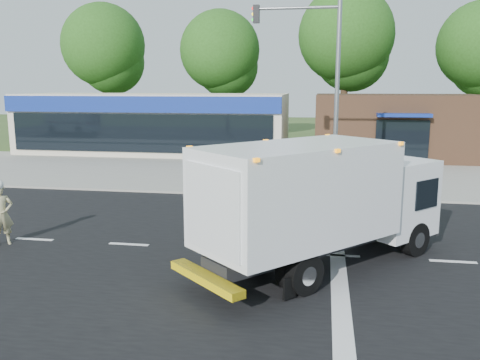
{
  "coord_description": "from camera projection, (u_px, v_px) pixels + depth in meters",
  "views": [
    {
      "loc": [
        2.54,
        -13.5,
        4.61
      ],
      "look_at": [
        0.01,
        1.74,
        1.7
      ],
      "focal_mm": 38.0,
      "sensor_mm": 36.0,
      "label": 1
    }
  ],
  "objects": [
    {
      "name": "ground",
      "position": [
        230.0,
        250.0,
        14.35
      ],
      "size": [
        120.0,
        120.0,
        0.0
      ],
      "primitive_type": "plane",
      "color": "#385123",
      "rests_on": "ground"
    },
    {
      "name": "road_asphalt",
      "position": [
        230.0,
        250.0,
        14.35
      ],
      "size": [
        60.0,
        14.0,
        0.02
      ],
      "primitive_type": "cube",
      "color": "black",
      "rests_on": "ground"
    },
    {
      "name": "sidewalk",
      "position": [
        264.0,
        190.0,
        22.29
      ],
      "size": [
        60.0,
        2.4,
        0.12
      ],
      "primitive_type": "cube",
      "color": "gray",
      "rests_on": "ground"
    },
    {
      "name": "parking_apron",
      "position": [
        276.0,
        170.0,
        27.92
      ],
      "size": [
        60.0,
        9.0,
        0.02
      ],
      "primitive_type": "cube",
      "color": "gray",
      "rests_on": "ground"
    },
    {
      "name": "lane_markings",
      "position": [
        272.0,
        269.0,
        12.82
      ],
      "size": [
        55.2,
        7.0,
        0.01
      ],
      "color": "silver",
      "rests_on": "road_asphalt"
    },
    {
      "name": "ems_box_truck",
      "position": [
        321.0,
        196.0,
        12.64
      ],
      "size": [
        6.64,
        6.87,
        3.24
      ],
      "rotation": [
        0.0,
        0.0,
        0.82
      ],
      "color": "black",
      "rests_on": "ground"
    },
    {
      "name": "emergency_worker",
      "position": [
        1.0,
        214.0,
        14.66
      ],
      "size": [
        0.78,
        0.77,
        1.92
      ],
      "rotation": [
        0.0,
        0.0,
        0.77
      ],
      "color": "tan",
      "rests_on": "ground"
    },
    {
      "name": "retail_strip_mall",
      "position": [
        154.0,
        123.0,
        34.75
      ],
      "size": [
        18.0,
        6.2,
        4.0
      ],
      "color": "beige",
      "rests_on": "ground"
    },
    {
      "name": "brown_storefront",
      "position": [
        395.0,
        126.0,
        32.23
      ],
      "size": [
        10.0,
        6.7,
        4.0
      ],
      "color": "#382316",
      "rests_on": "ground"
    },
    {
      "name": "traffic_signal_pole",
      "position": [
        321.0,
        77.0,
        20.43
      ],
      "size": [
        3.51,
        0.25,
        8.0
      ],
      "color": "gray",
      "rests_on": "ground"
    },
    {
      "name": "background_trees",
      "position": [
        284.0,
        49.0,
        40.43
      ],
      "size": [
        36.77,
        7.39,
        12.1
      ],
      "color": "#332114",
      "rests_on": "ground"
    }
  ]
}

